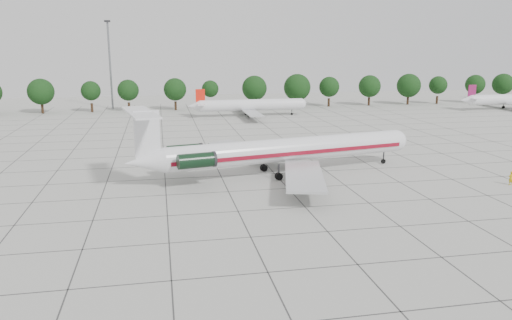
# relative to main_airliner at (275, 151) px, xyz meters

# --- Properties ---
(ground) EXTENTS (260.00, 260.00, 0.00)m
(ground) POSITION_rel_main_airliner_xyz_m (0.12, -7.14, -3.67)
(ground) COLOR #ACADA5
(ground) RESTS_ON ground
(apron_joints) EXTENTS (170.00, 170.00, 0.02)m
(apron_joints) POSITION_rel_main_airliner_xyz_m (0.12, 7.86, -3.66)
(apron_joints) COLOR #383838
(apron_joints) RESTS_ON ground
(main_airliner) EXTENTS (43.89, 34.18, 10.39)m
(main_airliner) POSITION_rel_main_airliner_xyz_m (0.00, 0.00, 0.00)
(main_airliner) COLOR silver
(main_airliner) RESTS_ON ground
(ground_crew) EXTENTS (0.79, 0.61, 1.91)m
(ground_crew) POSITION_rel_main_airliner_xyz_m (30.27, -11.27, -2.71)
(ground_crew) COLOR #BB9A0B
(ground_crew) RESTS_ON ground
(bg_airliner_c) EXTENTS (28.24, 27.20, 7.40)m
(bg_airliner_c) POSITION_rel_main_airliner_xyz_m (7.56, 61.24, -0.76)
(bg_airliner_c) COLOR silver
(bg_airliner_c) RESTS_ON ground
(bg_airliner_e) EXTENTS (28.24, 27.20, 7.40)m
(bg_airliner_e) POSITION_rel_main_airliner_xyz_m (85.56, 60.70, -0.76)
(bg_airliner_e) COLOR silver
(bg_airliner_e) RESTS_ON ground
(tree_line) EXTENTS (249.86, 8.44, 10.22)m
(tree_line) POSITION_rel_main_airliner_xyz_m (-11.56, 77.86, 2.31)
(tree_line) COLOR #332114
(tree_line) RESTS_ON ground
(floodlight_mast) EXTENTS (1.60, 1.60, 25.45)m
(floodlight_mast) POSITION_rel_main_airliner_xyz_m (-29.88, 84.86, 10.61)
(floodlight_mast) COLOR slate
(floodlight_mast) RESTS_ON ground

